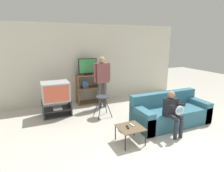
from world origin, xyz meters
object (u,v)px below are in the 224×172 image
at_px(remote_control_white, 132,125).
at_px(person_standing_adult, 102,77).
at_px(tv_stand, 57,108).
at_px(person_seated_child, 173,110).
at_px(television_flat, 88,67).
at_px(couch, 170,113).
at_px(snack_table, 130,129).
at_px(television_main, 55,91).
at_px(folding_stool, 103,100).
at_px(remote_control_black, 128,127).
at_px(media_shelf, 89,89).

relative_size(remote_control_white, person_standing_adult, 0.09).
distance_m(tv_stand, person_seated_child, 3.13).
height_order(remote_control_white, person_seated_child, person_seated_child).
bearing_deg(television_flat, couch, -58.46).
distance_m(couch, person_standing_adult, 2.25).
bearing_deg(snack_table, tv_stand, 119.19).
xyz_separation_m(television_main, television_flat, (1.14, 0.66, 0.53)).
bearing_deg(folding_stool, remote_control_black, -91.49).
height_order(media_shelf, person_seated_child, person_seated_child).
relative_size(folding_stool, snack_table, 1.15).
relative_size(television_main, person_standing_adult, 0.46).
height_order(remote_control_black, couch, couch).
height_order(television_flat, person_seated_child, television_flat).
bearing_deg(remote_control_white, television_flat, 84.59).
distance_m(person_standing_adult, person_seated_child, 2.44).
bearing_deg(television_flat, folding_stool, -88.36).
distance_m(snack_table, person_seated_child, 1.07).
bearing_deg(couch, television_flat, 121.54).
relative_size(television_flat, folding_stool, 1.05).
height_order(tv_stand, folding_stool, folding_stool).
distance_m(tv_stand, television_flat, 1.65).
bearing_deg(couch, remote_control_black, -163.63).
height_order(folding_stool, person_standing_adult, person_standing_adult).
relative_size(person_standing_adult, person_seated_child, 1.61).
xyz_separation_m(television_flat, snack_table, (0.06, -2.79, -0.91)).
bearing_deg(remote_control_black, couch, 30.90).
xyz_separation_m(snack_table, remote_control_black, (-0.06, 0.00, 0.04)).
relative_size(media_shelf, person_standing_adult, 0.61).
xyz_separation_m(remote_control_white, person_standing_adult, (0.17, 2.18, 0.61)).
xyz_separation_m(folding_stool, remote_control_white, (0.09, -1.49, -0.12)).
bearing_deg(tv_stand, couch, -33.33).
bearing_deg(remote_control_black, television_flat, 104.45).
bearing_deg(person_standing_adult, couch, -57.30).
xyz_separation_m(person_standing_adult, person_seated_child, (0.80, -2.27, -0.38)).
xyz_separation_m(television_flat, person_seated_child, (1.09, -2.83, -0.64)).
xyz_separation_m(tv_stand, person_standing_adult, (1.42, 0.11, 0.75)).
distance_m(remote_control_white, person_standing_adult, 2.27).
bearing_deg(remote_control_black, folding_stool, 103.04).
height_order(tv_stand, television_flat, television_flat).
height_order(media_shelf, couch, media_shelf).
xyz_separation_m(remote_control_black, remote_control_white, (0.13, 0.05, 0.00)).
distance_m(tv_stand, person_standing_adult, 1.61).
distance_m(media_shelf, person_standing_adult, 0.79).
xyz_separation_m(folding_stool, person_seated_child, (1.06, -1.58, 0.10)).
relative_size(tv_stand, remote_control_white, 5.39).
bearing_deg(television_main, television_flat, 30.24).
height_order(tv_stand, remote_control_black, tv_stand).
xyz_separation_m(remote_control_black, couch, (1.45, 0.43, -0.09)).
bearing_deg(television_main, couch, -33.27).
xyz_separation_m(tv_stand, remote_control_white, (1.25, -2.08, 0.14)).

